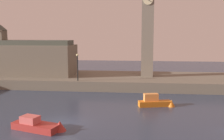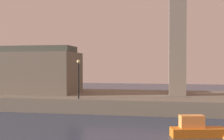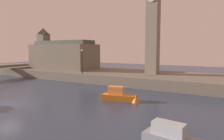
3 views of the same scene
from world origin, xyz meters
The scene contains 7 objects.
ground_plane centered at (0.00, 0.00, 0.00)m, with size 120.00×120.00×0.00m, color #2D384C.
far_embankment centered at (0.00, 20.00, 0.75)m, with size 70.00×12.00×1.50m, color #6B6051.
clock_tower centered at (8.33, 20.10, 9.96)m, with size 2.09×2.14×16.41m.
parliament_hall centered at (-11.32, 20.05, 4.38)m, with size 13.99×6.58×8.74m.
streetlamp centered at (-1.94, 14.67, 4.00)m, with size 0.36×0.36×4.03m.
boat_patrol_orange centered at (9.33, 7.06, 0.50)m, with size 4.47×1.87×1.63m.
boat_dinghy_red centered at (-1.26, -2.08, 0.41)m, with size 5.36×2.80×1.46m.
Camera 1 is at (7.39, -24.56, 8.54)m, focal length 43.82 mm.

